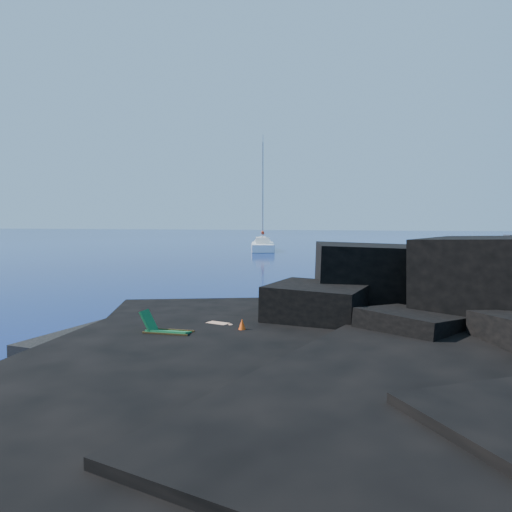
{
  "coord_description": "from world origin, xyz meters",
  "views": [
    {
      "loc": [
        10.72,
        -13.37,
        3.86
      ],
      "look_at": [
        3.13,
        12.16,
        2.0
      ],
      "focal_mm": 35.0,
      "sensor_mm": 36.0,
      "label": 1
    }
  ],
  "objects_px": {
    "sailboat": "(263,251)",
    "distant_boat_a": "(510,237)",
    "sunbather": "(218,326)",
    "deck_chair": "(169,325)",
    "marker_cone": "(242,329)"
  },
  "relations": [
    {
      "from": "sailboat",
      "to": "distant_boat_a",
      "type": "distance_m",
      "value": 80.23
    },
    {
      "from": "sailboat",
      "to": "deck_chair",
      "type": "xyz_separation_m",
      "value": [
        11.35,
        -50.21,
        0.85
      ]
    },
    {
      "from": "marker_cone",
      "to": "deck_chair",
      "type": "bearing_deg",
      "value": -151.96
    },
    {
      "from": "sunbather",
      "to": "distant_boat_a",
      "type": "relative_size",
      "value": 0.42
    },
    {
      "from": "distant_boat_a",
      "to": "sunbather",
      "type": "bearing_deg",
      "value": -112.34
    },
    {
      "from": "deck_chair",
      "to": "sunbather",
      "type": "bearing_deg",
      "value": 60.83
    },
    {
      "from": "sailboat",
      "to": "distant_boat_a",
      "type": "height_order",
      "value": "sailboat"
    },
    {
      "from": "sailboat",
      "to": "sunbather",
      "type": "distance_m",
      "value": 50.03
    },
    {
      "from": "sailboat",
      "to": "deck_chair",
      "type": "height_order",
      "value": "sailboat"
    },
    {
      "from": "deck_chair",
      "to": "sunbather",
      "type": "height_order",
      "value": "deck_chair"
    },
    {
      "from": "deck_chair",
      "to": "sunbather",
      "type": "distance_m",
      "value": 1.94
    },
    {
      "from": "sailboat",
      "to": "distant_boat_a",
      "type": "xyz_separation_m",
      "value": [
        42.12,
        68.29,
        0.0
      ]
    },
    {
      "from": "sailboat",
      "to": "marker_cone",
      "type": "distance_m",
      "value": 50.95
    },
    {
      "from": "sailboat",
      "to": "distant_boat_a",
      "type": "relative_size",
      "value": 3.11
    },
    {
      "from": "marker_cone",
      "to": "distant_boat_a",
      "type": "relative_size",
      "value": 0.13
    }
  ]
}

